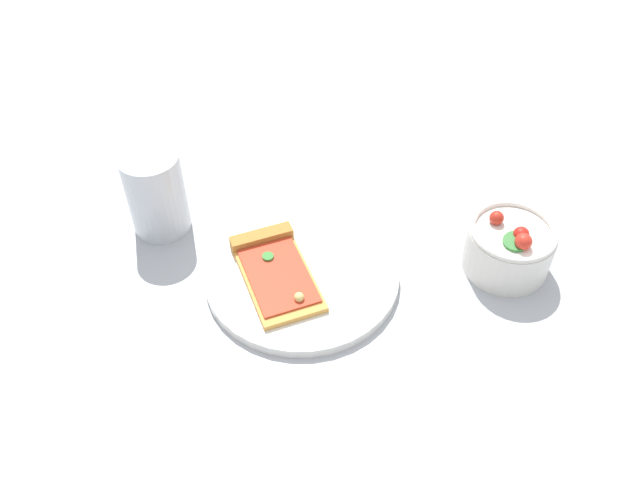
% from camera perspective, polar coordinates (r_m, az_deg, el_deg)
% --- Properties ---
extents(ground_plane, '(2.40, 2.40, 0.00)m').
position_cam_1_polar(ground_plane, '(0.88, 2.55, -2.89)').
color(ground_plane, '#B2B7BC').
rests_on(ground_plane, ground).
extents(plate, '(0.25, 0.25, 0.01)m').
position_cam_1_polar(plate, '(0.87, -1.55, -2.97)').
color(plate, white).
rests_on(plate, ground_plane).
extents(pizza_slice_main, '(0.16, 0.10, 0.02)m').
position_cam_1_polar(pizza_slice_main, '(0.86, -3.96, -2.40)').
color(pizza_slice_main, gold).
rests_on(pizza_slice_main, plate).
extents(salad_bowl, '(0.11, 0.11, 0.08)m').
position_cam_1_polar(salad_bowl, '(0.90, 15.95, -0.57)').
color(salad_bowl, white).
rests_on(salad_bowl, ground_plane).
extents(soda_glass, '(0.08, 0.08, 0.12)m').
position_cam_1_polar(soda_glass, '(0.93, -13.87, 3.73)').
color(soda_glass, silver).
rests_on(soda_glass, ground_plane).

